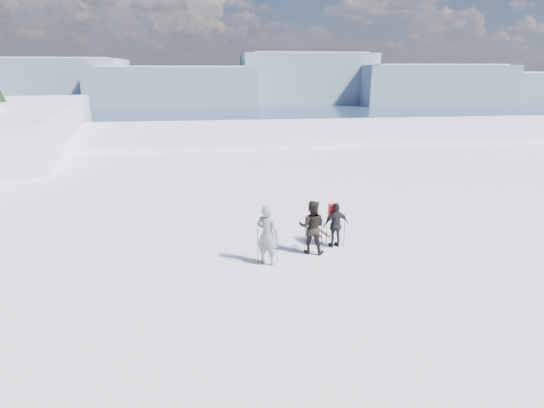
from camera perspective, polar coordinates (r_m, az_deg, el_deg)
The scene contains 8 objects.
lake_basin at distance 43.07m, azimuth -2.55°, elevation 0.76°, with size 820.00×820.00×71.62m.
far_mountain_range at distance 467.21m, azimuth -3.86°, elevation 16.03°, with size 770.00×110.00×53.00m.
skier_grey at distance 13.51m, azimuth -0.65°, elevation -4.16°, with size 0.73×0.48×2.00m, color gray.
skier_dark at distance 14.42m, azimuth 5.37°, elevation -3.09°, with size 0.91×0.71×1.87m, color black.
skier_pack at distance 15.05m, azimuth 8.59°, elevation -2.80°, with size 0.95×0.40×1.62m, color black.
backpack at distance 14.93m, azimuth 8.36°, elevation 1.38°, with size 0.35×0.19×0.52m, color red.
ski_poles at distance 14.35m, azimuth 4.67°, elevation -4.50°, with size 3.18×1.10×1.36m.
skis_loose at distance 16.80m, azimuth 6.07°, elevation -3.40°, with size 0.50×1.70×0.03m.
Camera 1 is at (-3.68, -11.05, 6.03)m, focal length 28.00 mm.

